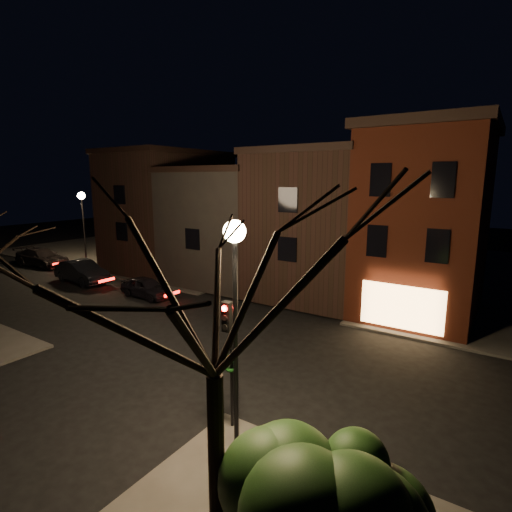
# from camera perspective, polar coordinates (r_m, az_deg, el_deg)

# --- Properties ---
(ground) EXTENTS (120.00, 120.00, 0.00)m
(ground) POSITION_cam_1_polar(r_m,az_deg,el_deg) (20.41, -7.04, -11.19)
(ground) COLOR black
(ground) RESTS_ON ground
(sidewalk_far_left) EXTENTS (30.00, 30.00, 0.12)m
(sidewalk_far_left) POSITION_cam_1_polar(r_m,az_deg,el_deg) (47.79, -9.88, 1.56)
(sidewalk_far_left) COLOR #2D2B28
(sidewalk_far_left) RESTS_ON ground
(corner_building) EXTENTS (6.50, 8.50, 10.50)m
(corner_building) POSITION_cam_1_polar(r_m,az_deg,el_deg) (24.32, 22.90, 4.73)
(corner_building) COLOR #47180C
(corner_building) RESTS_ON ground
(row_building_a) EXTENTS (7.30, 10.30, 9.40)m
(row_building_a) POSITION_cam_1_polar(r_m,az_deg,el_deg) (27.26, 9.67, 4.80)
(row_building_a) COLOR black
(row_building_a) RESTS_ON ground
(row_building_b) EXTENTS (7.80, 10.30, 8.40)m
(row_building_b) POSITION_cam_1_polar(r_m,az_deg,el_deg) (30.92, -2.79, 4.70)
(row_building_b) COLOR black
(row_building_b) RESTS_ON ground
(row_building_c) EXTENTS (7.30, 10.30, 9.90)m
(row_building_c) POSITION_cam_1_polar(r_m,az_deg,el_deg) (35.59, -12.34, 6.49)
(row_building_c) COLOR black
(row_building_c) RESTS_ON ground
(street_lamp_near) EXTENTS (0.60, 0.60, 6.48)m
(street_lamp_near) POSITION_cam_1_polar(r_m,az_deg,el_deg) (10.66, -3.04, -2.46)
(street_lamp_near) COLOR black
(street_lamp_near) RESTS_ON sidewalk_near_right
(street_lamp_far) EXTENTS (0.60, 0.60, 6.48)m
(street_lamp_far) POSITION_cam_1_polar(r_m,az_deg,el_deg) (37.57, -23.57, 6.20)
(street_lamp_far) COLOR black
(street_lamp_far) RESTS_ON sidewalk_far_left
(traffic_signal) EXTENTS (0.58, 0.38, 4.05)m
(traffic_signal) POSITION_cam_1_polar(r_m,az_deg,el_deg) (12.12, -3.85, -12.61)
(traffic_signal) COLOR black
(traffic_signal) RESTS_ON sidewalk_near_right
(bare_tree_right) EXTENTS (6.40, 6.40, 8.50)m
(bare_tree_right) POSITION_cam_1_polar(r_m,az_deg,el_deg) (7.74, -6.29, -0.26)
(bare_tree_right) COLOR black
(bare_tree_right) RESTS_ON sidewalk_near_right
(evergreen_bush) EXTENTS (3.42, 3.42, 2.48)m
(evergreen_bush) POSITION_cam_1_polar(r_m,az_deg,el_deg) (9.37, 7.88, -31.28)
(evergreen_bush) COLOR black
(evergreen_bush) RESTS_ON sidewalk_near_right
(parked_car_a) EXTENTS (4.02, 1.79, 1.34)m
(parked_car_a) POSITION_cam_1_polar(r_m,az_deg,el_deg) (27.30, -15.40, -4.33)
(parked_car_a) COLOR black
(parked_car_a) RESTS_ON ground
(parked_car_b) EXTENTS (5.20, 2.14, 1.68)m
(parked_car_b) POSITION_cam_1_polar(r_m,az_deg,el_deg) (32.71, -23.63, -2.07)
(parked_car_b) COLOR black
(parked_car_b) RESTS_ON ground
(parked_car_c) EXTENTS (5.71, 2.72, 1.60)m
(parked_car_c) POSITION_cam_1_polar(r_m,az_deg,el_deg) (40.41, -28.25, -0.20)
(parked_car_c) COLOR black
(parked_car_c) RESTS_ON ground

